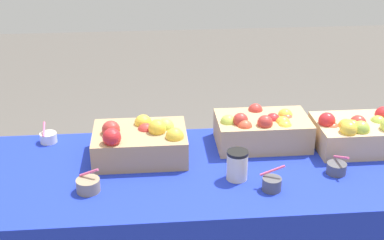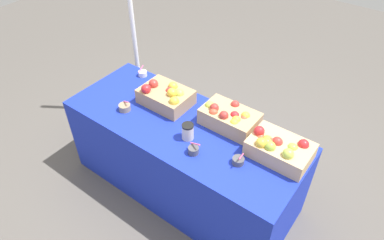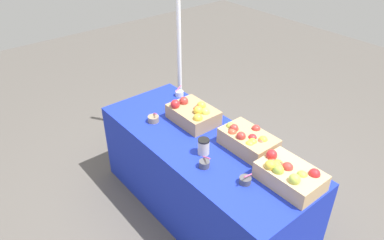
% 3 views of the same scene
% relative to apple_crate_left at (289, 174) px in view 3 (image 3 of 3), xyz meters
% --- Properties ---
extents(ground_plane, '(10.00, 10.00, 0.00)m').
position_rel_apple_crate_left_xyz_m(ground_plane, '(-0.72, -0.12, -0.82)').
color(ground_plane, '#56514C').
extents(table, '(1.90, 0.76, 0.74)m').
position_rel_apple_crate_left_xyz_m(table, '(-0.72, -0.12, -0.45)').
color(table, '#192DB7').
rests_on(table, ground_plane).
extents(apple_crate_left, '(0.42, 0.28, 0.17)m').
position_rel_apple_crate_left_xyz_m(apple_crate_left, '(0.00, 0.00, 0.00)').
color(apple_crate_left, tan).
rests_on(apple_crate_left, table).
extents(apple_crate_middle, '(0.42, 0.26, 0.18)m').
position_rel_apple_crate_left_xyz_m(apple_crate_middle, '(-0.43, 0.07, 0.00)').
color(apple_crate_middle, tan).
rests_on(apple_crate_middle, table).
extents(apple_crate_right, '(0.40, 0.29, 0.19)m').
position_rel_apple_crate_left_xyz_m(apple_crate_right, '(-0.98, -0.00, -0.00)').
color(apple_crate_right, tan).
rests_on(apple_crate_right, table).
extents(sample_bowl_near, '(0.09, 0.09, 0.09)m').
position_rel_apple_crate_left_xyz_m(sample_bowl_near, '(-1.19, -0.27, -0.05)').
color(sample_bowl_near, gray).
rests_on(sample_bowl_near, table).
extents(sample_bowl_mid, '(0.08, 0.08, 0.09)m').
position_rel_apple_crate_left_xyz_m(sample_bowl_mid, '(-1.41, 0.18, -0.05)').
color(sample_bowl_mid, silver).
rests_on(sample_bowl_mid, table).
extents(sample_bowl_far, '(0.08, 0.10, 0.10)m').
position_rel_apple_crate_left_xyz_m(sample_bowl_far, '(-0.18, -0.22, -0.05)').
color(sample_bowl_far, '#4C4C51').
rests_on(sample_bowl_far, table).
extents(sample_bowl_extra, '(0.10, 0.08, 0.11)m').
position_rel_apple_crate_left_xyz_m(sample_bowl_extra, '(-0.47, -0.32, -0.05)').
color(sample_bowl_extra, '#4C4C51').
rests_on(sample_bowl_extra, table).
extents(coffee_cup, '(0.09, 0.09, 0.12)m').
position_rel_apple_crate_left_xyz_m(coffee_cup, '(-0.60, -0.22, -0.01)').
color(coffee_cup, beige).
rests_on(coffee_cup, table).
extents(tent_pole, '(0.04, 0.04, 2.26)m').
position_rel_apple_crate_left_xyz_m(tent_pole, '(-1.74, 0.44, 0.32)').
color(tent_pole, white).
rests_on(tent_pole, ground_plane).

